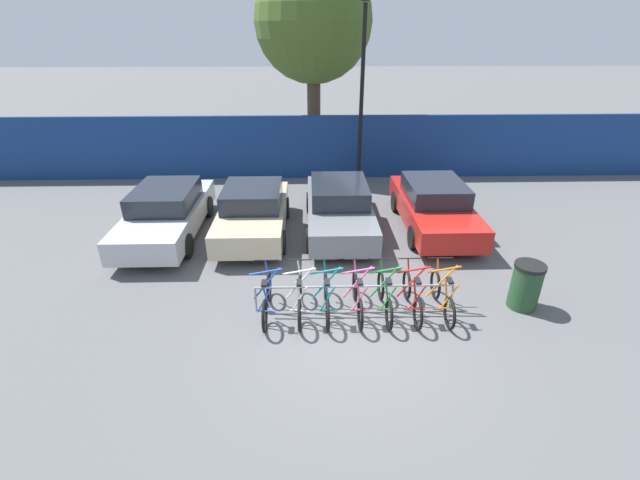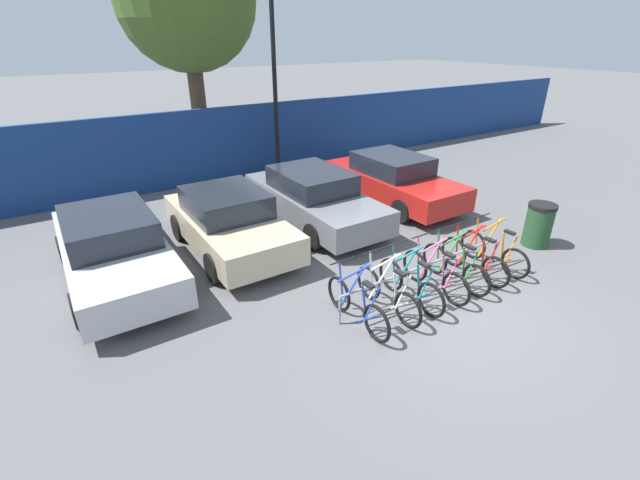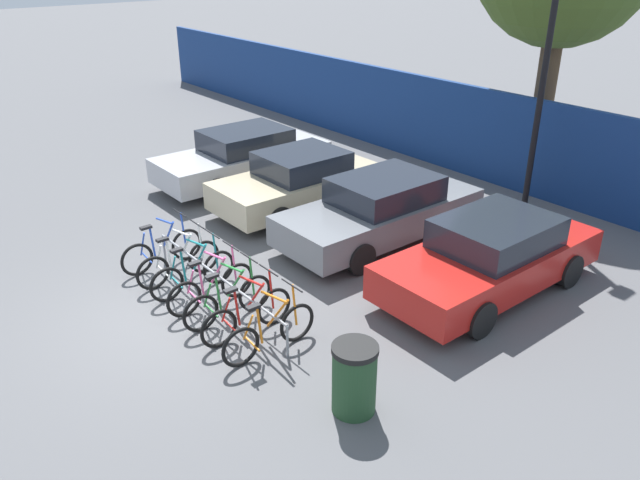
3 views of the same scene
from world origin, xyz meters
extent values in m
plane|color=#59595B|center=(0.00, 0.00, 0.00)|extent=(120.00, 120.00, 0.00)
cube|color=navy|center=(0.00, 9.50, 1.20)|extent=(36.00, 0.16, 2.40)
cylinder|color=gray|center=(0.09, 0.68, 0.55)|extent=(4.15, 0.04, 0.04)
cylinder|color=gray|center=(-1.99, 0.68, 0.28)|extent=(0.04, 0.04, 0.55)
cylinder|color=gray|center=(2.16, 0.68, 0.28)|extent=(0.04, 0.04, 0.55)
torus|color=black|center=(-1.74, 0.00, 0.33)|extent=(0.06, 0.66, 0.66)
torus|color=black|center=(-1.74, 1.05, 0.33)|extent=(0.06, 0.66, 0.66)
cylinder|color=#284CB7|center=(-1.74, 0.68, 0.65)|extent=(0.60, 0.04, 0.76)
cylinder|color=#284CB7|center=(-1.74, 0.63, 0.96)|extent=(0.68, 0.04, 0.16)
cylinder|color=#284CB7|center=(-1.74, 0.35, 0.59)|extent=(0.14, 0.04, 0.63)
cylinder|color=#284CB7|center=(-1.74, 0.15, 0.61)|extent=(0.32, 0.03, 0.58)
cylinder|color=#284CB7|center=(-1.74, 0.20, 0.31)|extent=(0.40, 0.03, 0.08)
cylinder|color=#284CB7|center=(-1.74, 1.01, 0.68)|extent=(0.12, 0.04, 0.69)
cylinder|color=black|center=(-1.74, 0.97, 1.04)|extent=(0.52, 0.03, 0.03)
cube|color=black|center=(-1.74, 0.25, 0.93)|extent=(0.10, 0.22, 0.05)
torus|color=black|center=(-1.06, 0.00, 0.33)|extent=(0.06, 0.66, 0.66)
torus|color=black|center=(-1.06, 1.05, 0.33)|extent=(0.06, 0.66, 0.66)
cylinder|color=silver|center=(-1.06, 0.68, 0.65)|extent=(0.60, 0.04, 0.76)
cylinder|color=silver|center=(-1.06, 0.63, 0.96)|extent=(0.68, 0.04, 0.16)
cylinder|color=silver|center=(-1.06, 0.35, 0.59)|extent=(0.14, 0.04, 0.63)
cylinder|color=silver|center=(-1.06, 0.15, 0.61)|extent=(0.32, 0.03, 0.58)
cylinder|color=silver|center=(-1.06, 0.20, 0.31)|extent=(0.40, 0.03, 0.08)
cylinder|color=silver|center=(-1.06, 1.01, 0.68)|extent=(0.12, 0.04, 0.69)
cylinder|color=black|center=(-1.06, 0.97, 1.04)|extent=(0.52, 0.03, 0.03)
cube|color=black|center=(-1.06, 0.25, 0.93)|extent=(0.10, 0.22, 0.05)
torus|color=black|center=(-0.50, 0.00, 0.33)|extent=(0.06, 0.66, 0.66)
torus|color=black|center=(-0.50, 1.05, 0.33)|extent=(0.06, 0.66, 0.66)
cylinder|color=#197A7F|center=(-0.50, 0.68, 0.65)|extent=(0.60, 0.04, 0.76)
cylinder|color=#197A7F|center=(-0.50, 0.63, 0.96)|extent=(0.68, 0.04, 0.16)
cylinder|color=#197A7F|center=(-0.50, 0.35, 0.59)|extent=(0.14, 0.04, 0.63)
cylinder|color=#197A7F|center=(-0.50, 0.15, 0.61)|extent=(0.32, 0.03, 0.58)
cylinder|color=#197A7F|center=(-0.50, 0.20, 0.31)|extent=(0.40, 0.03, 0.08)
cylinder|color=#197A7F|center=(-0.50, 1.01, 0.68)|extent=(0.12, 0.04, 0.69)
cylinder|color=black|center=(-0.50, 0.97, 1.04)|extent=(0.52, 0.03, 0.03)
cube|color=black|center=(-0.50, 0.25, 0.93)|extent=(0.10, 0.22, 0.05)
torus|color=black|center=(0.14, 0.00, 0.33)|extent=(0.06, 0.66, 0.66)
torus|color=black|center=(0.14, 1.05, 0.33)|extent=(0.06, 0.66, 0.66)
cylinder|color=#E55993|center=(0.14, 0.68, 0.65)|extent=(0.60, 0.04, 0.76)
cylinder|color=#E55993|center=(0.14, 0.63, 0.96)|extent=(0.68, 0.04, 0.16)
cylinder|color=#E55993|center=(0.14, 0.35, 0.59)|extent=(0.14, 0.04, 0.63)
cylinder|color=#E55993|center=(0.14, 0.15, 0.61)|extent=(0.32, 0.03, 0.58)
cylinder|color=#E55993|center=(0.14, 0.20, 0.31)|extent=(0.40, 0.03, 0.08)
cylinder|color=#E55993|center=(0.14, 1.01, 0.68)|extent=(0.12, 0.04, 0.69)
cylinder|color=black|center=(0.14, 0.97, 1.04)|extent=(0.52, 0.03, 0.03)
cube|color=black|center=(0.14, 0.25, 0.93)|extent=(0.10, 0.22, 0.05)
torus|color=black|center=(0.71, 0.00, 0.33)|extent=(0.06, 0.66, 0.66)
torus|color=black|center=(0.71, 1.05, 0.33)|extent=(0.06, 0.66, 0.66)
cylinder|color=#288438|center=(0.71, 0.68, 0.65)|extent=(0.60, 0.04, 0.76)
cylinder|color=#288438|center=(0.71, 0.63, 0.96)|extent=(0.68, 0.04, 0.16)
cylinder|color=#288438|center=(0.71, 0.35, 0.59)|extent=(0.14, 0.04, 0.63)
cylinder|color=#288438|center=(0.71, 0.15, 0.61)|extent=(0.32, 0.03, 0.58)
cylinder|color=#288438|center=(0.71, 0.20, 0.31)|extent=(0.40, 0.03, 0.08)
cylinder|color=#288438|center=(0.71, 1.01, 0.68)|extent=(0.12, 0.04, 0.69)
cylinder|color=black|center=(0.71, 0.97, 1.04)|extent=(0.52, 0.03, 0.03)
cube|color=black|center=(0.71, 0.25, 0.93)|extent=(0.10, 0.22, 0.05)
torus|color=black|center=(1.28, 0.00, 0.33)|extent=(0.06, 0.66, 0.66)
torus|color=black|center=(1.28, 1.05, 0.33)|extent=(0.06, 0.66, 0.66)
cylinder|color=red|center=(1.28, 0.68, 0.65)|extent=(0.60, 0.04, 0.76)
cylinder|color=red|center=(1.28, 0.63, 0.96)|extent=(0.68, 0.04, 0.16)
cylinder|color=red|center=(1.28, 0.35, 0.59)|extent=(0.14, 0.04, 0.63)
cylinder|color=red|center=(1.28, 0.15, 0.61)|extent=(0.32, 0.03, 0.58)
cylinder|color=red|center=(1.28, 0.20, 0.31)|extent=(0.40, 0.03, 0.08)
cylinder|color=red|center=(1.28, 1.01, 0.68)|extent=(0.12, 0.04, 0.69)
cylinder|color=black|center=(1.28, 0.97, 1.04)|extent=(0.52, 0.03, 0.03)
cube|color=black|center=(1.28, 0.25, 0.93)|extent=(0.10, 0.22, 0.05)
torus|color=black|center=(1.91, 0.00, 0.33)|extent=(0.06, 0.66, 0.66)
torus|color=black|center=(1.91, 1.05, 0.33)|extent=(0.06, 0.66, 0.66)
cylinder|color=orange|center=(1.91, 0.68, 0.65)|extent=(0.60, 0.04, 0.76)
cylinder|color=orange|center=(1.91, 0.63, 0.96)|extent=(0.68, 0.04, 0.16)
cylinder|color=orange|center=(1.91, 0.35, 0.59)|extent=(0.14, 0.04, 0.63)
cylinder|color=orange|center=(1.91, 0.15, 0.61)|extent=(0.32, 0.03, 0.58)
cylinder|color=orange|center=(1.91, 0.20, 0.31)|extent=(0.40, 0.03, 0.08)
cylinder|color=orange|center=(1.91, 1.01, 0.68)|extent=(0.12, 0.04, 0.69)
cylinder|color=black|center=(1.91, 0.97, 1.04)|extent=(0.52, 0.03, 0.03)
cube|color=black|center=(1.91, 0.25, 0.93)|extent=(0.10, 0.22, 0.05)
cube|color=#B7B7BC|center=(-4.87, 4.39, 0.57)|extent=(1.80, 4.59, 0.62)
cube|color=#1E232D|center=(-4.87, 4.51, 1.14)|extent=(1.58, 2.11, 0.52)
cylinder|color=black|center=(-5.73, 5.72, 0.32)|extent=(0.20, 0.64, 0.64)
cylinder|color=black|center=(-4.02, 5.72, 0.32)|extent=(0.20, 0.64, 0.64)
cylinder|color=black|center=(-5.73, 3.06, 0.32)|extent=(0.20, 0.64, 0.64)
cylinder|color=black|center=(-4.02, 3.06, 0.32)|extent=(0.20, 0.64, 0.64)
cube|color=#C1B28E|center=(-2.43, 4.39, 0.57)|extent=(1.80, 4.08, 0.62)
cube|color=#1E232D|center=(-2.43, 4.49, 1.14)|extent=(1.58, 1.88, 0.52)
cylinder|color=black|center=(-3.29, 5.57, 0.32)|extent=(0.20, 0.64, 0.64)
cylinder|color=black|center=(-1.58, 5.57, 0.32)|extent=(0.20, 0.64, 0.64)
cylinder|color=black|center=(-3.29, 3.20, 0.32)|extent=(0.20, 0.64, 0.64)
cylinder|color=black|center=(-1.58, 3.20, 0.32)|extent=(0.20, 0.64, 0.64)
cube|color=slate|center=(0.03, 4.67, 0.57)|extent=(1.80, 4.59, 0.62)
cube|color=#1E232D|center=(0.03, 4.79, 1.14)|extent=(1.58, 2.11, 0.52)
cylinder|color=black|center=(-0.83, 6.00, 0.32)|extent=(0.20, 0.64, 0.64)
cylinder|color=black|center=(0.88, 6.00, 0.32)|extent=(0.20, 0.64, 0.64)
cylinder|color=black|center=(-0.83, 3.34, 0.32)|extent=(0.20, 0.64, 0.64)
cylinder|color=black|center=(0.88, 3.34, 0.32)|extent=(0.20, 0.64, 0.64)
cube|color=red|center=(2.81, 4.70, 0.57)|extent=(1.80, 4.48, 0.62)
cube|color=#1E232D|center=(2.81, 4.81, 1.14)|extent=(1.58, 2.06, 0.52)
cylinder|color=black|center=(1.95, 6.00, 0.32)|extent=(0.20, 0.64, 0.64)
cylinder|color=black|center=(3.66, 6.00, 0.32)|extent=(0.20, 0.64, 0.64)
cylinder|color=black|center=(1.95, 3.40, 0.32)|extent=(0.20, 0.64, 0.64)
cylinder|color=black|center=(3.66, 3.40, 0.32)|extent=(0.20, 0.64, 0.64)
cylinder|color=black|center=(1.01, 8.50, 3.02)|extent=(0.14, 0.14, 6.05)
cylinder|color=#234728|center=(3.70, 0.66, 0.47)|extent=(0.60, 0.60, 0.95)
cylinder|color=black|center=(3.70, 0.66, 0.99)|extent=(0.63, 0.63, 0.08)
cylinder|color=brown|center=(-0.60, 11.30, 1.93)|extent=(0.54, 0.54, 3.86)
sphere|color=#425B23|center=(-0.60, 11.30, 5.54)|extent=(4.49, 4.49, 4.49)
camera|label=1|loc=(-0.84, -6.81, 5.42)|focal=24.00mm
camera|label=2|loc=(-5.57, -4.20, 4.55)|focal=24.00mm
camera|label=3|loc=(8.61, -3.91, 5.77)|focal=35.00mm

